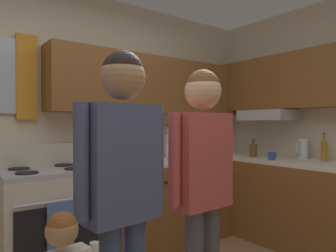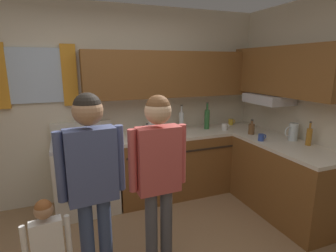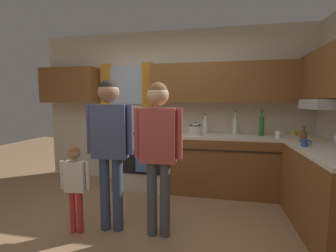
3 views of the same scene
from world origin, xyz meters
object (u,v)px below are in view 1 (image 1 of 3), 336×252
(bottle_tall_clear, at_px, (168,145))
(bottle_wine_green, at_px, (197,143))
(bottle_oil_amber, at_px, (324,150))
(mug_ceramic_white, at_px, (219,152))
(mug_cobalt_blue, at_px, (272,156))
(stovetop_kettle, at_px, (136,154))
(stove_oven, at_px, (47,220))
(bottle_milk_white, at_px, (134,149))
(water_pitcher, at_px, (303,149))
(mug_mustard_yellow, at_px, (220,149))
(adult_holding_child, at_px, (123,175))
(bottle_squat_brown, at_px, (253,150))
(adult_in_plaid, at_px, (203,170))

(bottle_tall_clear, relative_size, bottle_wine_green, 0.93)
(bottle_oil_amber, distance_m, mug_ceramic_white, 1.12)
(mug_cobalt_blue, bearing_deg, stovetop_kettle, 155.28)
(bottle_wine_green, relative_size, stovetop_kettle, 1.44)
(stove_oven, relative_size, bottle_milk_white, 3.51)
(stove_oven, height_order, water_pitcher, water_pitcher)
(bottle_oil_amber, xyz_separation_m, mug_mustard_yellow, (-0.23, 1.26, -0.06))
(stove_oven, distance_m, mug_mustard_yellow, 2.30)
(stove_oven, bearing_deg, bottle_wine_green, 1.65)
(water_pitcher, distance_m, adult_holding_child, 2.52)
(bottle_milk_white, xyz_separation_m, bottle_wine_green, (0.84, -0.06, 0.03))
(mug_ceramic_white, bearing_deg, water_pitcher, -57.62)
(bottle_tall_clear, height_order, bottle_wine_green, bottle_wine_green)
(bottle_tall_clear, height_order, stovetop_kettle, bottle_tall_clear)
(bottle_squat_brown, xyz_separation_m, water_pitcher, (0.28, -0.44, 0.03))
(mug_cobalt_blue, relative_size, mug_mustard_yellow, 0.96)
(mug_cobalt_blue, distance_m, mug_ceramic_white, 0.65)
(mug_mustard_yellow, bearing_deg, mug_cobalt_blue, -100.15)
(mug_cobalt_blue, relative_size, water_pitcher, 0.52)
(bottle_oil_amber, distance_m, adult_in_plaid, 1.98)
(mug_mustard_yellow, bearing_deg, bottle_tall_clear, -178.32)
(stove_oven, distance_m, stovetop_kettle, 0.95)
(bottle_oil_amber, relative_size, mug_mustard_yellow, 2.38)
(mug_cobalt_blue, distance_m, adult_holding_child, 2.20)
(bottle_tall_clear, height_order, water_pitcher, bottle_tall_clear)
(bottle_tall_clear, relative_size, water_pitcher, 1.67)
(bottle_tall_clear, relative_size, mug_cobalt_blue, 3.20)
(water_pitcher, height_order, adult_in_plaid, adult_in_plaid)
(bottle_squat_brown, xyz_separation_m, stovetop_kettle, (-1.39, 0.29, 0.02))
(bottle_oil_amber, relative_size, adult_in_plaid, 0.18)
(bottle_squat_brown, height_order, adult_holding_child, adult_holding_child)
(bottle_oil_amber, relative_size, water_pitcher, 1.30)
(adult_holding_child, bearing_deg, bottle_oil_amber, 5.95)
(water_pitcher, bearing_deg, mug_cobalt_blue, 160.30)
(bottle_tall_clear, xyz_separation_m, mug_mustard_yellow, (0.87, 0.03, -0.10))
(water_pitcher, bearing_deg, bottle_oil_amber, -84.67)
(mug_cobalt_blue, relative_size, adult_holding_child, 0.07)
(mug_ceramic_white, bearing_deg, adult_holding_child, -147.67)
(bottle_milk_white, relative_size, mug_cobalt_blue, 2.73)
(bottle_wine_green, height_order, stovetop_kettle, bottle_wine_green)
(bottle_tall_clear, distance_m, mug_mustard_yellow, 0.87)
(bottle_wine_green, height_order, mug_cobalt_blue, bottle_wine_green)
(bottle_milk_white, bearing_deg, water_pitcher, -33.01)
(mug_mustard_yellow, bearing_deg, stove_oven, -176.16)
(mug_mustard_yellow, distance_m, stovetop_kettle, 1.50)
(bottle_wine_green, bearing_deg, bottle_milk_white, 175.60)
(bottle_squat_brown, bearing_deg, adult_in_plaid, -150.91)
(bottle_oil_amber, bearing_deg, bottle_tall_clear, 131.70)
(stove_oven, bearing_deg, adult_in_plaid, -69.63)
(mug_mustard_yellow, relative_size, adult_in_plaid, 0.07)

